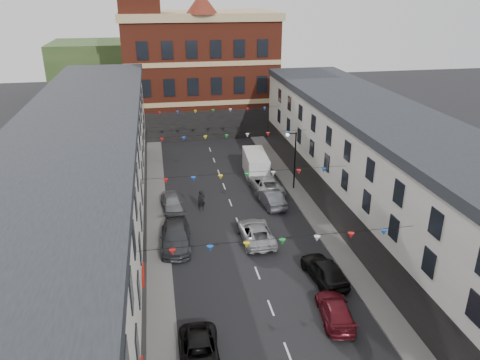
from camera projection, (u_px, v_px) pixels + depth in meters
ground at (257, 273)px, 33.42m from camera, size 160.00×160.00×0.00m
pavement_left at (159, 267)px, 34.07m from camera, size 1.80×64.00×0.15m
pavement_right at (338, 249)px, 36.36m from camera, size 1.80×64.00×0.15m
terrace_left at (78, 213)px, 30.33m from camera, size 8.40×56.00×10.70m
terrace_right at (411, 194)px, 34.44m from camera, size 8.40×56.00×9.70m
civic_building at (200, 71)px, 64.83m from camera, size 20.60×13.30×18.50m
clock_tower at (141, 22)px, 58.31m from camera, size 5.60×5.60×30.00m
distant_hill at (166, 68)px, 87.23m from camera, size 40.00×14.00×10.00m
street_lamp at (293, 153)px, 45.76m from camera, size 1.10×0.36×6.00m
car_left_c at (200, 354)px, 25.15m from camera, size 2.32×4.78×1.31m
car_left_d at (176, 236)px, 36.66m from camera, size 2.63×5.81×1.65m
car_left_e at (172, 203)px, 42.57m from camera, size 2.11×4.47×1.48m
car_right_c at (335, 310)px, 28.56m from camera, size 2.38×4.66×1.29m
car_right_d at (324, 270)px, 32.39m from camera, size 2.46×4.88×1.59m
car_right_e at (270, 198)px, 43.60m from camera, size 2.15×4.80×1.53m
car_right_f at (265, 184)px, 46.59m from camera, size 2.91×5.94×1.62m
moving_car at (256, 232)px, 37.49m from camera, size 2.55×5.35×1.47m
white_van at (256, 165)px, 50.27m from camera, size 2.55×5.82×2.52m
pedestrian at (201, 200)px, 42.53m from camera, size 0.75×0.53×1.93m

